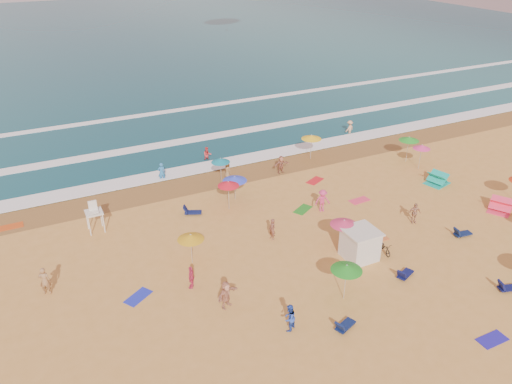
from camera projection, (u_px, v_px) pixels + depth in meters
name	position (u px, v px, depth m)	size (l,w,h in m)	color
ground	(266.00, 255.00, 33.83)	(220.00, 220.00, 0.00)	gold
ocean	(77.00, 40.00, 100.70)	(220.00, 140.00, 0.18)	#0C4756
wet_sand	(201.00, 181.00, 43.78)	(220.00, 220.00, 0.00)	olive
surf_foam	(171.00, 146.00, 50.76)	(200.00, 18.70, 0.05)	white
cabana	(360.00, 245.00, 33.13)	(2.00, 2.00, 2.00)	silver
cabana_roof	(361.00, 231.00, 32.64)	(2.20, 2.20, 0.12)	silver
bicycle	(384.00, 247.00, 33.91)	(0.55, 1.57, 0.83)	black
lifeguard_stand	(95.00, 218.00, 36.11)	(1.20, 1.20, 2.10)	white
beach_umbrellas	(301.00, 231.00, 32.52)	(50.49, 31.43, 0.81)	yellow
loungers	(394.00, 259.00, 33.12)	(49.35, 19.68, 0.34)	#0D1845
towels	(302.00, 269.00, 32.44)	(37.55, 28.96, 0.03)	red
popup_tents	(468.00, 190.00, 41.07)	(3.44, 7.98, 1.20)	#F9375E
beachgoers	(211.00, 226.00, 35.62)	(42.91, 27.27, 2.14)	tan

